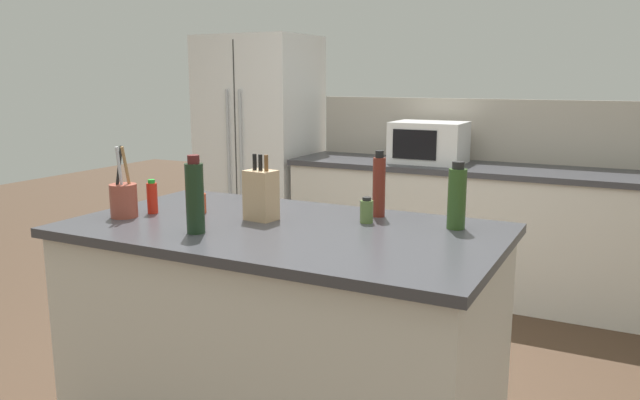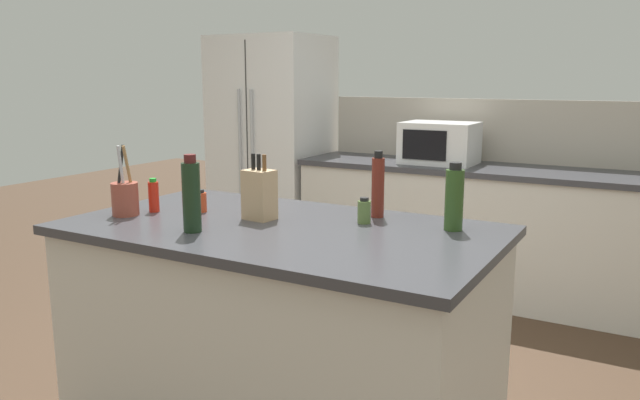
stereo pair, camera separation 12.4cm
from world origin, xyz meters
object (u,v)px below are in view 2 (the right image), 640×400
(vinegar_bottle, at_px, (378,186))
(spice_jar_paprika, at_px, (200,202))
(hot_sauce_bottle, at_px, (154,196))
(utensil_crock, at_px, (125,197))
(refrigerator, at_px, (273,150))
(spice_jar_oregano, at_px, (364,211))
(knife_block, at_px, (259,194))
(wine_bottle, at_px, (191,196))
(microwave, at_px, (439,143))
(olive_oil_bottle, at_px, (454,199))

(vinegar_bottle, xyz_separation_m, spice_jar_paprika, (-0.76, -0.31, -0.09))
(vinegar_bottle, relative_size, hot_sauce_bottle, 1.89)
(hot_sauce_bottle, bearing_deg, utensil_crock, -116.41)
(hot_sauce_bottle, distance_m, spice_jar_paprika, 0.22)
(refrigerator, xyz_separation_m, spice_jar_oregano, (1.84, -2.03, 0.05))
(refrigerator, xyz_separation_m, knife_block, (1.40, -2.19, 0.11))
(hot_sauce_bottle, relative_size, spice_jar_paprika, 1.49)
(wine_bottle, bearing_deg, microwave, 85.41)
(knife_block, relative_size, vinegar_bottle, 0.97)
(microwave, distance_m, spice_jar_oregano, 2.01)
(refrigerator, height_order, olive_oil_bottle, refrigerator)
(knife_block, xyz_separation_m, wine_bottle, (-0.11, -0.32, 0.04))
(microwave, xyz_separation_m, hot_sauce_bottle, (-0.61, -2.26, -0.08))
(microwave, xyz_separation_m, knife_block, (-0.09, -2.14, -0.04))
(microwave, relative_size, spice_jar_oregano, 4.61)
(wine_bottle, bearing_deg, refrigerator, 117.23)
(knife_block, xyz_separation_m, spice_jar_paprika, (-0.33, -0.01, -0.06))
(wine_bottle, distance_m, olive_oil_bottle, 1.07)
(vinegar_bottle, bearing_deg, knife_block, -145.58)
(wine_bottle, bearing_deg, hot_sauce_bottle, 153.38)
(knife_block, relative_size, utensil_crock, 0.91)
(knife_block, distance_m, wine_bottle, 0.34)
(utensil_crock, bearing_deg, knife_block, 21.99)
(spice_jar_oregano, relative_size, spice_jar_paprika, 1.06)
(hot_sauce_bottle, height_order, spice_jar_paprika, hot_sauce_bottle)
(vinegar_bottle, bearing_deg, spice_jar_paprika, -157.93)
(utensil_crock, xyz_separation_m, hot_sauce_bottle, (0.06, 0.12, -0.01))
(wine_bottle, height_order, spice_jar_oregano, wine_bottle)
(utensil_crock, height_order, hot_sauce_bottle, utensil_crock)
(utensil_crock, distance_m, spice_jar_oregano, 1.09)
(utensil_crock, distance_m, olive_oil_bottle, 1.46)
(spice_jar_paprika, relative_size, olive_oil_bottle, 0.38)
(knife_block, xyz_separation_m, olive_oil_bottle, (0.81, 0.23, 0.02))
(wine_bottle, distance_m, spice_jar_oregano, 0.73)
(wine_bottle, xyz_separation_m, spice_jar_oregano, (0.54, 0.48, -0.10))
(knife_block, bearing_deg, wine_bottle, -101.33)
(knife_block, height_order, spice_jar_oregano, knife_block)
(knife_block, distance_m, spice_jar_paprika, 0.33)
(refrigerator, relative_size, spice_jar_oregano, 16.83)
(knife_block, bearing_deg, spice_jar_oregano, 27.37)
(wine_bottle, relative_size, olive_oil_bottle, 1.13)
(utensil_crock, relative_size, hot_sauce_bottle, 2.03)
(knife_block, xyz_separation_m, vinegar_bottle, (0.43, 0.30, 0.03))
(knife_block, relative_size, wine_bottle, 0.92)
(spice_jar_oregano, bearing_deg, vinegar_bottle, 89.92)
(knife_block, relative_size, spice_jar_paprika, 2.74)
(spice_jar_oregano, bearing_deg, hot_sauce_bottle, -164.00)
(microwave, distance_m, spice_jar_paprika, 2.19)
(vinegar_bottle, bearing_deg, utensil_crock, -152.32)
(microwave, relative_size, vinegar_bottle, 1.73)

